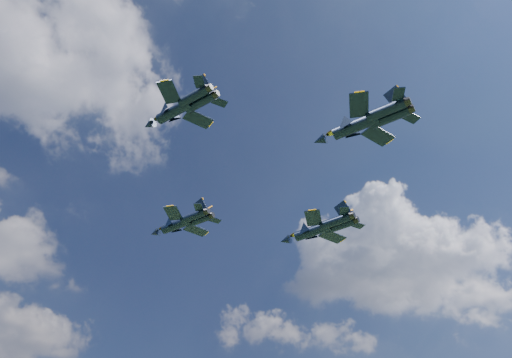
% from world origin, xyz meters
% --- Properties ---
extents(jet_lead, '(11.18, 15.37, 3.67)m').
position_xyz_m(jet_lead, '(-0.24, 19.12, 56.30)').
color(jet_lead, black).
extents(jet_left, '(10.17, 14.10, 3.35)m').
position_xyz_m(jet_left, '(-13.88, -7.58, 56.34)').
color(jet_left, black).
extents(jet_right, '(12.89, 17.83, 4.24)m').
position_xyz_m(jet_right, '(23.51, 7.30, 56.99)').
color(jet_right, black).
extents(jet_slot, '(12.26, 16.84, 4.02)m').
position_xyz_m(jet_slot, '(10.89, -18.91, 57.52)').
color(jet_slot, black).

